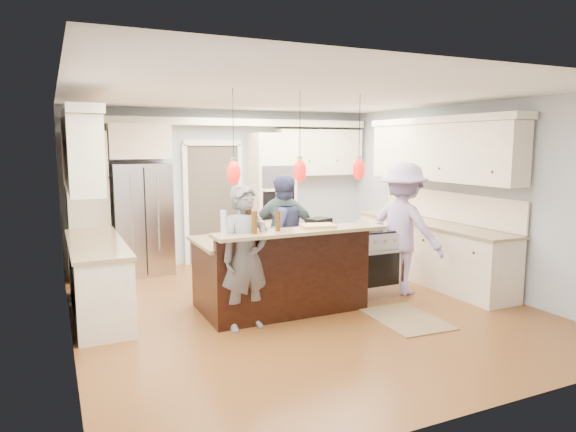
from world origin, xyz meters
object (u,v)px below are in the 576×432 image
at_px(refrigerator, 142,219).
at_px(person_bar_end, 246,257).
at_px(kitchen_island, 280,271).
at_px(person_far_left, 281,233).
at_px(island_range, 368,261).

height_order(refrigerator, person_bar_end, refrigerator).
relative_size(kitchen_island, person_far_left, 1.26).
bearing_deg(island_range, person_far_left, 145.86).
distance_m(island_range, person_bar_end, 2.18).
relative_size(kitchen_island, person_bar_end, 1.27).
bearing_deg(refrigerator, person_far_left, -46.89).
relative_size(refrigerator, island_range, 1.96).
xyz_separation_m(refrigerator, island_range, (2.71, -2.49, -0.44)).
bearing_deg(island_range, kitchen_island, -176.94).
distance_m(kitchen_island, person_far_left, 0.93).
xyz_separation_m(refrigerator, kitchen_island, (1.30, -2.57, -0.41)).
bearing_deg(person_bar_end, refrigerator, 95.57).
height_order(kitchen_island, person_bar_end, person_bar_end).
bearing_deg(person_far_left, island_range, 139.06).
xyz_separation_m(kitchen_island, person_far_left, (0.37, 0.78, 0.34)).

